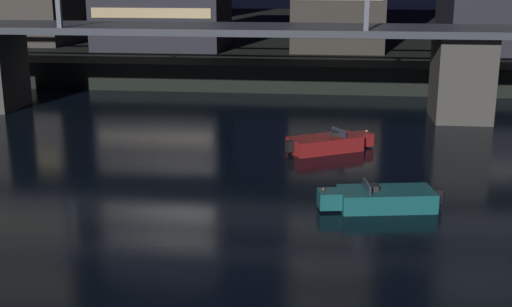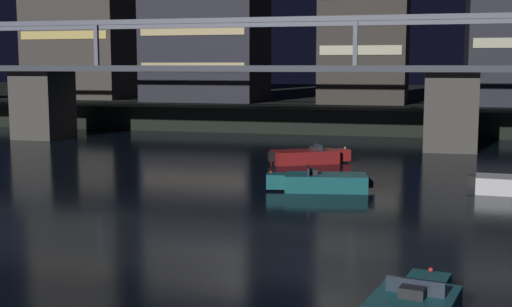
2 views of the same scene
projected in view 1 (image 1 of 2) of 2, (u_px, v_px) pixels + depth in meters
The scene contains 4 objects.
far_riverbank at pixel (277, 34), 92.64m from camera, with size 240.00×80.00×2.20m, color black.
river_bridge at pixel (217, 50), 45.77m from camera, with size 103.50×6.40×9.38m.
speedboat_near_right at pixel (381, 199), 28.21m from camera, with size 5.23×2.45×1.16m.
speedboat_mid_right at pixel (328, 143), 37.17m from camera, with size 4.86×3.61×1.16m.
Camera 1 is at (7.81, -8.97, 9.67)m, focal length 47.54 mm.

